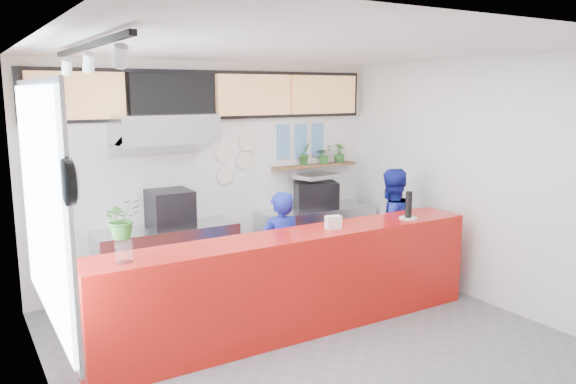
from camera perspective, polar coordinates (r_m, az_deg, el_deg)
name	(u,v)px	position (r m, az deg, el deg)	size (l,w,h in m)	color
floor	(315,345)	(6.06, 2.72, -15.22)	(5.00, 5.00, 0.00)	slate
ceiling	(317,49)	(5.49, 2.99, 14.35)	(5.00, 5.00, 0.00)	silver
wall_back	(214,173)	(7.75, -7.56, 1.96)	(5.00, 5.00, 0.00)	white
wall_left	(46,237)	(4.70, -23.38, -4.23)	(5.00, 5.00, 0.00)	white
wall_right	(485,183)	(7.27, 19.41, 0.91)	(5.00, 5.00, 0.00)	white
service_counter	(294,283)	(6.16, 0.66, -9.24)	(4.50, 0.60, 1.10)	#B3140C
cream_band	(212,91)	(7.66, -7.72, 10.11)	(5.00, 0.02, 0.80)	beige
prep_bench	(168,261)	(7.43, -12.12, -6.87)	(1.80, 0.60, 0.90)	#B2B5BA
panini_oven	(170,208)	(7.27, -11.90, -1.65)	(0.52, 0.52, 0.47)	black
extraction_hood	(164,129)	(7.07, -12.50, 6.31)	(1.20, 0.70, 0.35)	#B2B5BA
hood_lip	(164,145)	(7.09, -12.44, 4.70)	(1.20, 0.70, 0.08)	#B2B5BA
right_bench	(316,237)	(8.42, 2.86, -4.60)	(1.80, 0.60, 0.90)	#B2B5BA
espresso_machine	(316,195)	(8.27, 2.87, -0.29)	(0.60, 0.43, 0.39)	black
espresso_tray	(316,176)	(8.23, 2.89, 1.66)	(0.62, 0.43, 0.06)	#A9ABB0
herb_shelf	(315,166)	(8.43, 2.73, 2.70)	(1.40, 0.18, 0.04)	brown
menu_board_far_left	(77,96)	(7.04, -20.67, 9.14)	(1.10, 0.10, 0.55)	tan
menu_board_mid_left	(173,95)	(7.34, -11.64, 9.60)	(1.10, 0.10, 0.55)	black
menu_board_mid_right	(254,95)	(7.81, -3.49, 9.82)	(1.10, 0.10, 0.55)	tan
menu_board_far_right	(323,95)	(8.42, 3.61, 9.85)	(1.10, 0.10, 0.55)	tan
soffit	(213,95)	(7.64, -7.62, 9.74)	(4.80, 0.04, 0.65)	black
window_pane	(42,205)	(4.95, -23.70, -1.17)	(0.04, 2.20, 1.90)	silver
window_frame	(45,204)	(4.96, -23.47, -1.15)	(0.03, 2.30, 2.00)	#B2B5BA
wall_clock_rim	(68,182)	(3.72, -21.41, 0.94)	(0.30, 0.30, 0.05)	black
wall_clock_face	(74,182)	(3.73, -20.96, 0.98)	(0.26, 0.26, 0.02)	white
track_rail	(88,46)	(4.65, -19.66, 13.79)	(0.05, 2.40, 0.04)	black
dec_plate_a	(224,154)	(7.76, -6.49, 3.85)	(0.24, 0.24, 0.03)	silver
dec_plate_b	(244,160)	(7.90, -4.50, 3.26)	(0.24, 0.24, 0.03)	silver
dec_plate_c	(225,176)	(7.79, -6.45, 1.65)	(0.24, 0.24, 0.03)	silver
dec_plate_d	(247,142)	(7.89, -4.20, 5.09)	(0.24, 0.24, 0.03)	silver
photo_frame_a	(283,133)	(8.18, -0.48, 6.00)	(0.20, 0.02, 0.25)	#598CBF
photo_frame_b	(301,132)	(8.34, 1.30, 6.08)	(0.20, 0.02, 0.25)	#598CBF
photo_frame_c	(318,132)	(8.50, 3.02, 6.15)	(0.20, 0.02, 0.25)	#598CBF
photo_frame_d	(283,150)	(8.20, -0.47, 4.26)	(0.20, 0.02, 0.25)	#598CBF
photo_frame_e	(301,149)	(8.36, 1.30, 4.37)	(0.20, 0.02, 0.25)	#598CBF
photo_frame_f	(317,148)	(8.52, 3.00, 4.47)	(0.20, 0.02, 0.25)	#598CBF
staff_center	(280,253)	(6.60, -0.80, -6.22)	(0.54, 0.35, 1.47)	navy
staff_right	(390,228)	(7.60, 10.34, -3.65)	(0.78, 0.61, 1.61)	navy
herb_b	(305,154)	(8.31, 1.71, 3.90)	(0.19, 0.15, 0.34)	#2B6021
herb_c	(324,154)	(8.51, 3.66, 3.84)	(0.25, 0.22, 0.28)	#2B6021
herb_d	(340,153)	(8.68, 5.26, 3.97)	(0.16, 0.14, 0.29)	#2B6021
glass_vase	(124,252)	(5.22, -16.33, -5.86)	(0.16, 0.16, 0.19)	silver
basil_vase	(122,219)	(5.15, -16.50, -2.60)	(0.32, 0.28, 0.36)	#2B6021
napkin_holder	(333,222)	(6.23, 4.63, -3.10)	(0.17, 0.10, 0.15)	silver
white_plate	(408,218)	(6.85, 12.11, -2.61)	(0.22, 0.22, 0.02)	silver
pepper_mill	(409,205)	(6.82, 12.16, -1.25)	(0.08, 0.08, 0.32)	black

